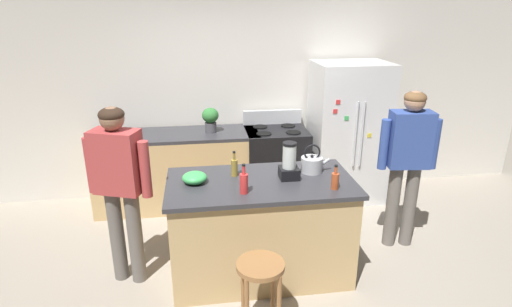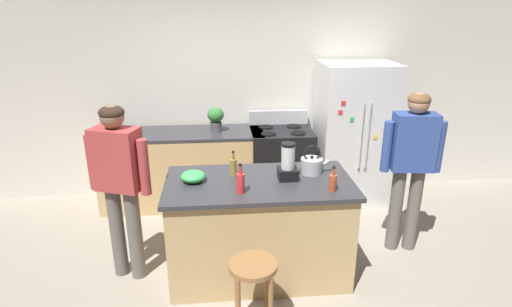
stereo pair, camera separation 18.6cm
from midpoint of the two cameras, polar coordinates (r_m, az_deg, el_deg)
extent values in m
plane|color=#9E9384|center=(4.12, 1.74, -15.99)|extent=(14.00, 14.00, 0.00)
cube|color=silver|center=(5.38, -0.62, 8.52)|extent=(8.00, 0.10, 2.70)
cube|color=tan|center=(3.87, 1.81, -10.54)|extent=(1.60, 0.80, 0.91)
cube|color=#333338|center=(3.65, 1.89, -4.12)|extent=(1.66, 0.86, 0.04)
cube|color=tan|center=(5.25, -8.96, -2.25)|extent=(2.00, 0.64, 0.91)
cube|color=#333338|center=(5.09, -9.25, 2.69)|extent=(2.00, 0.64, 0.04)
cube|color=silver|center=(5.35, 14.36, 2.62)|extent=(0.90, 0.70, 1.76)
cylinder|color=#B7BABF|center=(4.98, 15.38, 2.30)|extent=(0.02, 0.02, 0.79)
cylinder|color=#B7BABF|center=(5.01, 16.24, 2.32)|extent=(0.02, 0.02, 0.79)
cube|color=red|center=(4.83, 12.66, 5.56)|extent=(0.05, 0.01, 0.05)
cube|color=#3FB259|center=(4.90, 14.18, 4.58)|extent=(0.05, 0.01, 0.05)
cube|color=red|center=(4.81, 13.07, 6.79)|extent=(0.05, 0.01, 0.05)
cube|color=yellow|center=(5.06, 17.17, 2.17)|extent=(0.05, 0.01, 0.05)
cube|color=black|center=(5.27, 4.46, -1.73)|extent=(0.76, 0.64, 0.95)
cube|color=black|center=(4.99, 5.06, -3.61)|extent=(0.60, 0.01, 0.24)
cube|color=#B7BABF|center=(5.37, 4.12, 5.01)|extent=(0.76, 0.06, 0.18)
cylinder|color=black|center=(4.95, 2.84, 2.72)|extent=(0.18, 0.18, 0.01)
cylinder|color=black|center=(5.01, 6.93, 2.82)|extent=(0.18, 0.18, 0.01)
cylinder|color=black|center=(5.23, 2.39, 3.69)|extent=(0.18, 0.18, 0.01)
cylinder|color=black|center=(5.29, 6.26, 3.77)|extent=(0.18, 0.18, 0.01)
cylinder|color=#66605B|center=(4.04, -17.33, -10.26)|extent=(0.17, 0.17, 0.89)
cylinder|color=#66605B|center=(3.95, -15.06, -10.71)|extent=(0.17, 0.17, 0.89)
cube|color=#B23F3F|center=(3.69, -17.28, -0.77)|extent=(0.45, 0.34, 0.55)
cylinder|color=#B23F3F|center=(3.84, -20.39, -1.12)|extent=(0.12, 0.12, 0.49)
cylinder|color=#B23F3F|center=(3.59, -13.78, -1.88)|extent=(0.12, 0.12, 0.49)
sphere|color=#8C664C|center=(3.58, -17.88, 4.84)|extent=(0.26, 0.26, 0.20)
ellipsoid|color=#332319|center=(3.57, -17.94, 5.38)|extent=(0.27, 0.27, 0.12)
cylinder|color=#66605B|center=(4.57, 21.99, -7.19)|extent=(0.14, 0.14, 0.89)
cylinder|color=#66605B|center=(4.51, 19.84, -7.26)|extent=(0.14, 0.14, 0.89)
cube|color=#334C99|center=(4.27, 22.10, 1.48)|extent=(0.42, 0.26, 0.56)
cylinder|color=#334C99|center=(4.38, 25.08, 0.81)|extent=(0.10, 0.10, 0.50)
cylinder|color=#334C99|center=(4.21, 18.83, 0.89)|extent=(0.10, 0.10, 0.50)
sphere|color=tan|center=(4.18, 22.78, 6.44)|extent=(0.22, 0.22, 0.20)
ellipsoid|color=brown|center=(4.17, 22.84, 6.90)|extent=(0.23, 0.23, 0.12)
cylinder|color=#9E6B3D|center=(3.13, 1.34, -15.26)|extent=(0.36, 0.36, 0.04)
cylinder|color=#9E6B3D|center=(3.40, -1.00, -18.59)|extent=(0.04, 0.04, 0.59)
cylinder|color=#9E6B3D|center=(3.42, 3.12, -18.34)|extent=(0.04, 0.04, 0.59)
cylinder|color=#4C4C51|center=(5.06, -4.50, 3.71)|extent=(0.14, 0.14, 0.12)
ellipsoid|color=#337A38|center=(5.02, -4.54, 5.36)|extent=(0.20, 0.20, 0.18)
cube|color=black|center=(3.69, 5.83, -2.78)|extent=(0.17, 0.17, 0.10)
cylinder|color=silver|center=(3.63, 5.92, -0.52)|extent=(0.12, 0.12, 0.21)
cylinder|color=black|center=(3.59, 5.98, 1.24)|extent=(0.12, 0.12, 0.02)
cylinder|color=#B24C26|center=(3.51, 12.06, -3.99)|extent=(0.06, 0.06, 0.14)
cylinder|color=#B24C26|center=(3.47, 12.18, -2.48)|extent=(0.02, 0.02, 0.06)
cylinder|color=black|center=(3.46, 12.23, -1.90)|extent=(0.03, 0.03, 0.02)
cylinder|color=red|center=(3.39, -0.58, -4.16)|extent=(0.07, 0.07, 0.17)
cylinder|color=red|center=(3.34, -0.59, -2.28)|extent=(0.03, 0.03, 0.07)
cylinder|color=black|center=(3.33, -0.59, -1.58)|extent=(0.03, 0.03, 0.02)
cylinder|color=olive|center=(3.73, -1.71, -1.95)|extent=(0.06, 0.06, 0.15)
cylinder|color=olive|center=(3.69, -1.73, -0.37)|extent=(0.02, 0.02, 0.07)
cylinder|color=black|center=(3.68, -1.74, 0.23)|extent=(0.03, 0.03, 0.02)
ellipsoid|color=#3FB259|center=(3.64, -7.23, -3.17)|extent=(0.22, 0.22, 0.10)
cylinder|color=#B7BABF|center=(3.84, 9.05, -1.69)|extent=(0.20, 0.20, 0.14)
sphere|color=black|center=(3.81, 9.12, -0.50)|extent=(0.03, 0.03, 0.03)
cylinder|color=#B7BABF|center=(3.86, 10.93, -1.32)|extent=(0.09, 0.03, 0.08)
torus|color=black|center=(3.79, 9.14, 0.00)|extent=(0.16, 0.02, 0.16)
camera|label=1|loc=(0.09, -88.62, 0.50)|focal=28.97mm
camera|label=2|loc=(0.09, 91.38, -0.50)|focal=28.97mm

